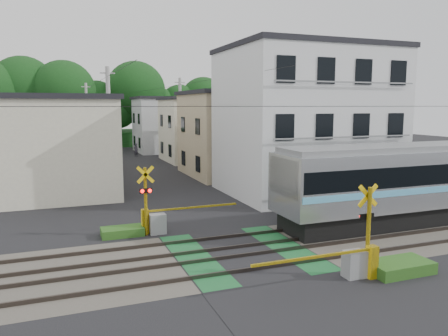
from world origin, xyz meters
name	(u,v)px	position (x,y,z in m)	size (l,w,h in m)	color
ground	(242,252)	(0.00, 0.00, 0.00)	(120.00, 120.00, 0.00)	black
track_bed	(242,251)	(0.00, 0.00, 0.04)	(120.00, 120.00, 0.14)	#47423A
crossing_signal_near	(358,257)	(2.59, -3.65, 0.71)	(4.74, 0.65, 3.09)	yellow
crossing_signal_far	(155,218)	(-2.59, 3.65, 0.71)	(4.74, 0.65, 3.09)	yellow
apartment_block	(306,121)	(8.50, 9.49, 4.66)	(10.20, 8.36, 9.30)	silver
houses_row	(135,132)	(0.25, 25.92, 3.24)	(22.07, 31.35, 6.80)	beige
tree_hill	(97,105)	(-1.24, 47.73, 5.71)	(40.00, 13.94, 11.89)	#143D14
catenary	(372,152)	(6.00, 0.03, 3.70)	(60.00, 5.04, 7.00)	#2D2D33
utility_poles	(125,124)	(-1.05, 23.01, 4.08)	(7.90, 42.00, 8.00)	#A5A5A0
pedestrian	(136,150)	(1.53, 33.21, 0.76)	(0.55, 0.36, 1.51)	#33303C
weed_patches	(283,243)	(1.76, -0.09, 0.18)	(10.25, 8.80, 0.40)	#2D5E1E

